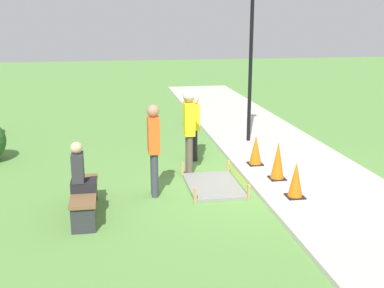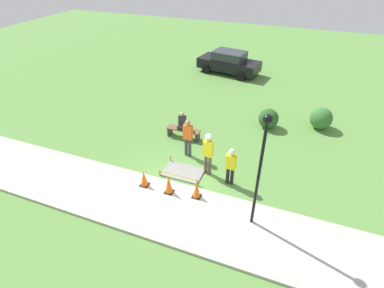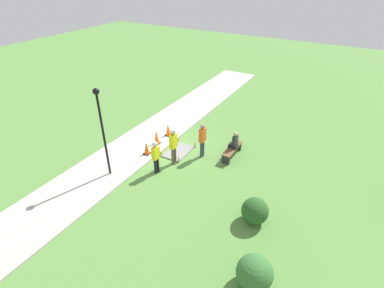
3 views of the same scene
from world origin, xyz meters
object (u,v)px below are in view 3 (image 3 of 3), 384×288
(park_bench, at_px, (232,150))
(worker_supervisor, at_px, (173,142))
(worker_assistant, at_px, (156,155))
(traffic_cone_near_patch, at_px, (168,130))
(traffic_cone_sidewalk_edge, at_px, (147,148))
(lamppost_near, at_px, (101,121))
(traffic_cone_far_patch, at_px, (156,137))
(bystander_in_orange_shirt, at_px, (202,138))
(person_seated_on_bench, at_px, (234,141))

(park_bench, xyz_separation_m, worker_supervisor, (2.02, -2.23, 0.85))
(worker_assistant, bearing_deg, traffic_cone_near_patch, -155.11)
(traffic_cone_sidewalk_edge, xyz_separation_m, lamppost_near, (2.21, -0.47, 2.38))
(traffic_cone_far_patch, xyz_separation_m, traffic_cone_sidewalk_edge, (1.08, 0.16, -0.06))
(traffic_cone_sidewalk_edge, bearing_deg, park_bench, 119.07)
(bystander_in_orange_shirt, bearing_deg, person_seated_on_bench, 121.99)
(traffic_cone_far_patch, relative_size, worker_assistant, 0.48)
(traffic_cone_near_patch, bearing_deg, park_bench, 89.49)
(worker_assistant, xyz_separation_m, bystander_in_orange_shirt, (-2.29, 1.20, 0.06))
(traffic_cone_sidewalk_edge, relative_size, park_bench, 0.41)
(worker_supervisor, relative_size, worker_assistant, 1.16)
(park_bench, height_order, lamppost_near, lamppost_near)
(traffic_cone_near_patch, relative_size, park_bench, 0.42)
(traffic_cone_far_patch, height_order, lamppost_near, lamppost_near)
(lamppost_near, bearing_deg, worker_assistant, 125.74)
(traffic_cone_near_patch, xyz_separation_m, bystander_in_orange_shirt, (0.81, 2.64, 0.61))
(person_seated_on_bench, distance_m, worker_assistant, 4.08)
(traffic_cone_far_patch, distance_m, lamppost_near, 4.04)
(person_seated_on_bench, relative_size, lamppost_near, 0.21)
(traffic_cone_sidewalk_edge, bearing_deg, bystander_in_orange_shirt, 118.51)
(worker_supervisor, height_order, lamppost_near, lamppost_near)
(person_seated_on_bench, xyz_separation_m, worker_assistant, (3.15, -2.58, 0.15))
(traffic_cone_far_patch, relative_size, bystander_in_orange_shirt, 0.44)
(bystander_in_orange_shirt, relative_size, lamppost_near, 0.44)
(traffic_cone_far_patch, xyz_separation_m, bystander_in_orange_shirt, (-0.28, 2.66, 0.55))
(traffic_cone_far_patch, height_order, worker_assistant, worker_assistant)
(traffic_cone_sidewalk_edge, relative_size, bystander_in_orange_shirt, 0.38)
(traffic_cone_near_patch, relative_size, worker_assistant, 0.41)
(traffic_cone_near_patch, height_order, lamppost_near, lamppost_near)
(traffic_cone_near_patch, bearing_deg, bystander_in_orange_shirt, 73.01)
(bystander_in_orange_shirt, bearing_deg, traffic_cone_far_patch, -84.07)
(traffic_cone_far_patch, bearing_deg, lamppost_near, -5.43)
(worker_assistant, distance_m, bystander_in_orange_shirt, 2.59)
(traffic_cone_near_patch, xyz_separation_m, worker_assistant, (3.10, 1.44, 0.55))
(traffic_cone_near_patch, xyz_separation_m, person_seated_on_bench, (-0.05, 4.02, 0.40))
(traffic_cone_sidewalk_edge, xyz_separation_m, park_bench, (-2.13, 3.83, -0.09))
(worker_assistant, bearing_deg, traffic_cone_sidewalk_edge, -125.69)
(worker_supervisor, height_order, bystander_in_orange_shirt, worker_supervisor)
(traffic_cone_near_patch, bearing_deg, worker_assistant, 24.89)
(bystander_in_orange_shirt, bearing_deg, lamppost_near, -39.79)
(worker_supervisor, xyz_separation_m, worker_assistant, (1.04, -0.30, -0.20))
(park_bench, height_order, worker_assistant, worker_assistant)
(traffic_cone_far_patch, distance_m, bystander_in_orange_shirt, 2.73)
(person_seated_on_bench, bearing_deg, traffic_cone_sidewalk_edge, -60.23)
(traffic_cone_near_patch, distance_m, traffic_cone_sidewalk_edge, 2.17)
(lamppost_near, bearing_deg, traffic_cone_near_patch, 175.64)
(traffic_cone_far_patch, bearing_deg, traffic_cone_near_patch, 178.94)
(bystander_in_orange_shirt, bearing_deg, traffic_cone_near_patch, -106.99)
(worker_supervisor, height_order, worker_assistant, worker_supervisor)
(traffic_cone_sidewalk_edge, bearing_deg, traffic_cone_near_patch, -176.39)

